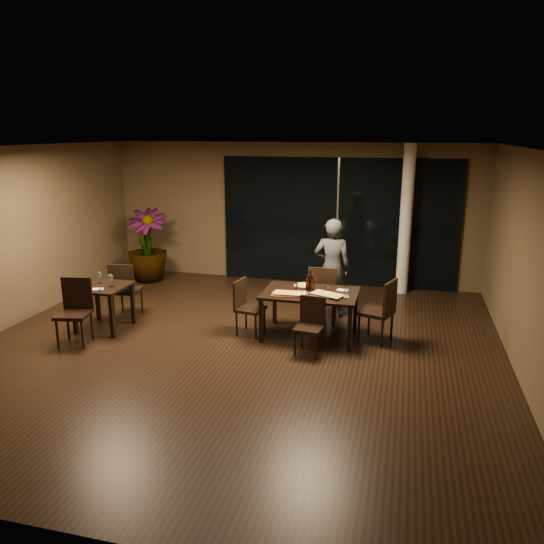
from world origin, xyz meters
The scene contains 32 objects.
ground centered at (0.00, 0.00, 0.00)m, with size 8.00×8.00×0.00m, color black.
wall_back centered at (0.00, 4.05, 1.50)m, with size 8.00×0.10×3.00m, color brown.
wall_front centered at (0.00, -4.05, 1.50)m, with size 8.00×0.10×3.00m, color brown.
wall_right centered at (4.05, 0.00, 1.50)m, with size 0.10×8.00×3.00m, color brown.
ceiling centered at (0.00, 0.00, 3.02)m, with size 8.00×8.00×0.04m, color silver.
window_panel centered at (1.00, 3.96, 1.35)m, with size 5.00×0.06×2.70m, color black.
column centered at (2.40, 3.65, 1.50)m, with size 0.24×0.24×3.00m, color silver.
main_table centered at (1.00, 0.80, 0.68)m, with size 1.50×1.00×0.75m.
side_table centered at (-2.40, 0.30, 0.62)m, with size 0.80×0.80×0.75m.
chair_main_far centered at (1.11, 1.45, 0.57)m, with size 0.49×0.49×1.02m.
chair_main_near centered at (1.12, 0.18, 0.48)m, with size 0.44×0.44×0.85m.
chair_main_left centered at (-0.03, 0.68, 0.50)m, with size 0.48×0.48×0.90m.
chair_main_right centered at (2.13, 0.82, 0.57)m, with size 0.60×0.60×1.02m.
chair_side_far centered at (-2.33, 0.88, 0.56)m, with size 0.52×0.52×1.00m.
chair_side_near centered at (-2.50, -0.34, 0.57)m, with size 0.56×0.56×1.03m.
diner centered at (1.19, 1.89, 0.88)m, with size 0.60×0.40×1.77m, color #2F3134.
potted_plant centered at (-3.08, 3.20, 0.79)m, with size 0.86×0.86×1.58m, color #184617.
pizza_board_left centered at (0.72, 0.57, 0.76)m, with size 0.57×0.29×0.01m, color #4A2817.
pizza_board_right centered at (1.30, 0.65, 0.76)m, with size 0.50×0.25×0.01m, color #472517.
oblong_pizza_left centered at (0.72, 0.57, 0.77)m, with size 0.48×0.22×0.02m, color maroon, non-canonical shape.
oblong_pizza_right centered at (1.30, 0.65, 0.77)m, with size 0.48×0.23×0.02m, color maroon, non-canonical shape.
round_pizza centered at (0.84, 1.12, 0.76)m, with size 0.29×0.29×0.01m, color #AF2A13.
bottle_a centered at (0.94, 0.87, 0.88)m, with size 0.06×0.06×0.27m, color black, non-canonical shape.
bottle_b centered at (1.04, 0.83, 0.88)m, with size 0.06×0.06×0.26m, color black, non-canonical shape.
bottle_c centered at (0.97, 0.94, 0.91)m, with size 0.07×0.07×0.33m, color black, non-canonical shape.
tumbler_left centered at (0.74, 0.93, 0.79)m, with size 0.07×0.07×0.08m, color white.
tumbler_right centered at (1.25, 0.89, 0.79)m, with size 0.08×0.08×0.09m, color white.
napkin_near centered at (1.53, 0.66, 0.76)m, with size 0.18×0.10×0.01m, color white.
napkin_far centered at (1.49, 0.99, 0.76)m, with size 0.18×0.10×0.01m, color white.
wine_glass_a centered at (-2.52, 0.42, 0.85)m, with size 0.09×0.09×0.19m, color white, non-canonical shape.
wine_glass_b centered at (-2.23, 0.29, 0.85)m, with size 0.09×0.09×0.20m, color white, non-canonical shape.
side_napkin centered at (-2.35, 0.07, 0.76)m, with size 0.18×0.11×0.01m, color white.
Camera 1 is at (2.41, -7.15, 3.24)m, focal length 35.00 mm.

